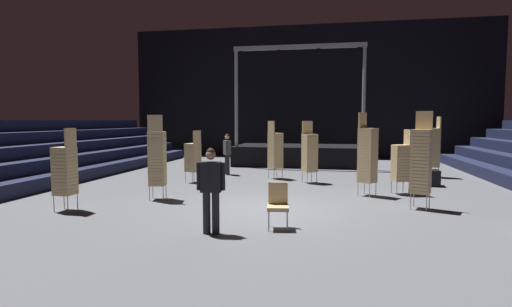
% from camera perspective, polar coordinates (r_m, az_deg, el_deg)
% --- Properties ---
extents(ground_plane, '(22.00, 30.00, 0.10)m').
position_cam_1_polar(ground_plane, '(10.52, 1.60, -7.89)').
color(ground_plane, '#515459').
extents(arena_end_wall, '(22.00, 0.30, 8.00)m').
position_cam_1_polar(arena_end_wall, '(25.25, 7.16, 8.63)').
color(arena_end_wall, black).
rests_on(arena_end_wall, ground_plane).
extents(stage_riser, '(6.43, 3.43, 5.72)m').
position_cam_1_polar(stage_riser, '(20.62, 6.23, 0.03)').
color(stage_riser, black).
rests_on(stage_riser, ground_plane).
extents(man_with_tie, '(0.57, 0.28, 1.70)m').
position_cam_1_polar(man_with_tie, '(8.01, -6.36, -4.52)').
color(man_with_tie, black).
rests_on(man_with_tie, ground_plane).
extents(chair_stack_front_left, '(0.47, 0.47, 2.39)m').
position_cam_1_polar(chair_stack_front_left, '(17.43, 23.62, 0.85)').
color(chair_stack_front_left, '#B2B5BA').
rests_on(chair_stack_front_left, ground_plane).
extents(chair_stack_front_right, '(0.55, 0.55, 1.96)m').
position_cam_1_polar(chair_stack_front_right, '(13.02, 19.71, -1.12)').
color(chair_stack_front_right, '#B2B5BA').
rests_on(chair_stack_front_right, ground_plane).
extents(chair_stack_mid_left, '(0.61, 0.61, 2.22)m').
position_cam_1_polar(chair_stack_mid_left, '(14.60, 7.54, 0.20)').
color(chair_stack_mid_left, '#B2B5BA').
rests_on(chair_stack_mid_left, ground_plane).
extents(chair_stack_mid_centre, '(0.61, 0.61, 2.48)m').
position_cam_1_polar(chair_stack_mid_centre, '(12.42, 15.40, -0.12)').
color(chair_stack_mid_centre, '#B2B5BA').
rests_on(chair_stack_mid_centre, ground_plane).
extents(chair_stack_rear_left, '(0.62, 0.62, 2.22)m').
position_cam_1_polar(chair_stack_rear_left, '(15.56, 2.73, 0.51)').
color(chair_stack_rear_left, '#B2B5BA').
rests_on(chair_stack_rear_left, ground_plane).
extents(chair_stack_rear_right, '(0.52, 0.52, 2.39)m').
position_cam_1_polar(chair_stack_rear_right, '(11.74, -13.72, -0.55)').
color(chair_stack_rear_right, '#B2B5BA').
rests_on(chair_stack_rear_right, ground_plane).
extents(chair_stack_rear_centre, '(0.57, 0.57, 2.48)m').
position_cam_1_polar(chair_stack_rear_centre, '(10.99, 22.23, -0.90)').
color(chair_stack_rear_centre, '#B2B5BA').
rests_on(chair_stack_rear_centre, ground_plane).
extents(chair_stack_aisle_left, '(0.56, 0.56, 1.88)m').
position_cam_1_polar(chair_stack_aisle_left, '(14.71, -8.84, -0.44)').
color(chair_stack_aisle_left, '#B2B5BA').
rests_on(chair_stack_aisle_left, ground_plane).
extents(chair_stack_aisle_right, '(0.44, 0.44, 2.05)m').
position_cam_1_polar(chair_stack_aisle_right, '(11.04, -25.28, -2.07)').
color(chair_stack_aisle_right, '#B2B5BA').
rests_on(chair_stack_aisle_right, ground_plane).
extents(crew_worker_near_stage, '(0.40, 0.54, 1.69)m').
position_cam_1_polar(crew_worker_near_stage, '(16.74, -4.06, 0.26)').
color(crew_worker_near_stage, black).
rests_on(crew_worker_near_stage, ground_plane).
extents(equipment_road_case, '(0.95, 0.67, 0.54)m').
position_cam_1_polar(equipment_road_case, '(15.15, 22.71, -3.15)').
color(equipment_road_case, black).
rests_on(equipment_road_case, ground_plane).
extents(loose_chair_near_man, '(0.50, 0.50, 0.95)m').
position_cam_1_polar(loose_chair_near_man, '(8.47, 3.11, -6.93)').
color(loose_chair_near_man, '#B2B5BA').
rests_on(loose_chair_near_man, ground_plane).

